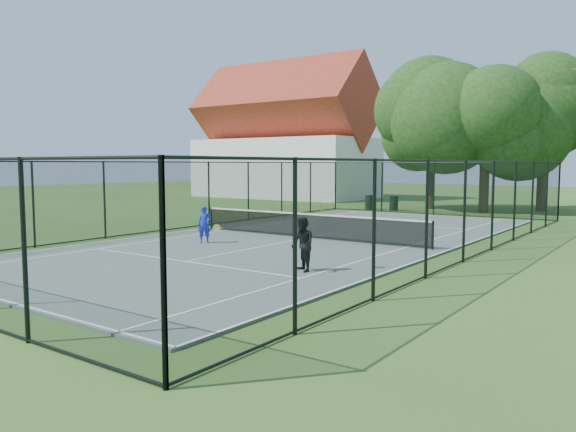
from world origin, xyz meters
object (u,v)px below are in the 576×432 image
Objects in this scene: trash_bin_right at (394,203)px; player_black at (303,244)px; trash_bin_left at (369,203)px; player_blue at (205,225)px; tennis_net at (307,224)px.

trash_bin_right is 0.45× the size of player_black.
player_blue is (2.27, -17.09, 0.25)m from trash_bin_left.
tennis_net is 10.92× the size of trash_bin_left.
player_blue reaches higher than trash_bin_right.
tennis_net is 11.03× the size of trash_bin_right.
player_blue is at bearing -124.46° from tennis_net.
trash_bin_left is 17.25m from player_blue.
player_black is (5.87, -2.40, 0.06)m from player_blue.
player_black reaches higher than trash_bin_left.
player_black reaches higher than player_blue.
trash_bin_right is at bearing 108.55° from player_black.
player_black is (8.15, -19.49, 0.32)m from trash_bin_left.
trash_bin_left is 0.70× the size of player_blue.
player_black is at bearing -22.21° from player_blue.
tennis_net is 7.62× the size of player_blue.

